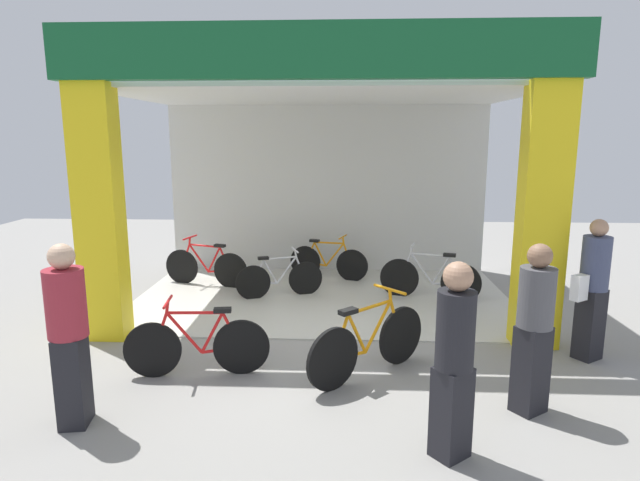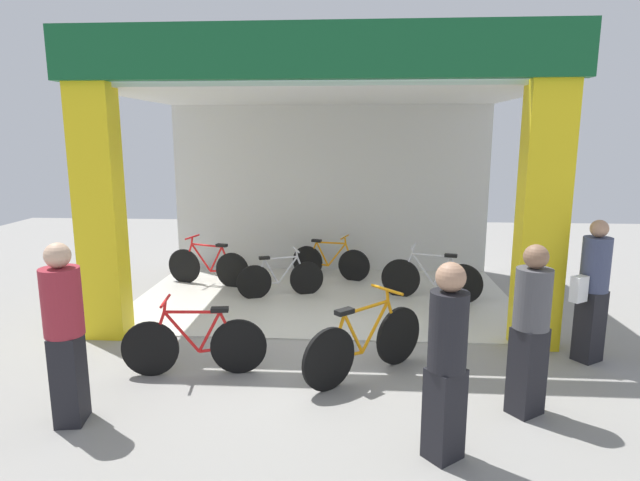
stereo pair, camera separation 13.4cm
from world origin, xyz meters
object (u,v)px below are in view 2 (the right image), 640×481
bicycle_inside_2 (431,279)px  pedestrian_0 (592,290)px  bicycle_inside_3 (330,262)px  bicycle_parked_1 (365,344)px  pedestrian_2 (530,328)px  pedestrian_3 (447,360)px  pedestrian_1 (65,331)px  bicycle_parked_0 (195,345)px  bicycle_inside_1 (208,266)px  bicycle_inside_0 (280,278)px

bicycle_inside_2 → pedestrian_0: pedestrian_0 is taller
bicycle_inside_3 → bicycle_parked_1: 4.11m
pedestrian_2 → pedestrian_3: pedestrian_3 is taller
pedestrian_1 → pedestrian_3: bearing=-5.9°
bicycle_parked_1 → pedestrian_2: size_ratio=0.79×
pedestrian_0 → pedestrian_2: (-1.12, -1.31, -0.01)m
pedestrian_0 → bicycle_parked_0: bearing=-171.5°
bicycle_inside_1 → bicycle_parked_1: bearing=-52.1°
bicycle_inside_0 → pedestrian_3: bearing=-65.8°
bicycle_parked_0 → bicycle_inside_0: bearing=79.6°
bicycle_parked_1 → pedestrian_2: 1.74m
pedestrian_0 → pedestrian_2: bearing=-130.6°
bicycle_inside_1 → pedestrian_1: pedestrian_1 is taller
pedestrian_0 → bicycle_parked_1: bearing=-167.2°
pedestrian_3 → bicycle_inside_2: bearing=83.4°
bicycle_inside_1 → pedestrian_0: bearing=-28.4°
bicycle_inside_1 → bicycle_parked_1: bicycle_parked_1 is taller
pedestrian_0 → pedestrian_3: pedestrian_0 is taller
bicycle_inside_2 → pedestrian_0: bearing=-56.3°
bicycle_parked_1 → bicycle_inside_1: bearing=127.9°
bicycle_parked_1 → pedestrian_3: pedestrian_3 is taller
bicycle_parked_1 → pedestrian_3: size_ratio=0.79×
bicycle_inside_3 → bicycle_inside_1: bearing=-165.1°
bicycle_parked_1 → pedestrian_3: bearing=-67.5°
bicycle_inside_2 → pedestrian_3: 4.42m
pedestrian_3 → pedestrian_1: bearing=174.1°
bicycle_inside_0 → pedestrian_1: (-1.40, -4.03, 0.57)m
bicycle_inside_2 → bicycle_parked_0: size_ratio=0.99×
bicycle_inside_1 → pedestrian_1: 4.67m
bicycle_inside_3 → pedestrian_3: (1.20, -5.56, 0.53)m
pedestrian_3 → bicycle_inside_1: bearing=123.9°
bicycle_parked_0 → bicycle_inside_2: bearing=44.5°
bicycle_parked_1 → pedestrian_0: bearing=12.8°
bicycle_inside_1 → bicycle_inside_0: bearing=-24.0°
pedestrian_1 → pedestrian_2: bearing=5.9°
bicycle_parked_0 → pedestrian_1: bearing=-128.8°
bicycle_inside_0 → bicycle_inside_3: bicycle_inside_3 is taller
bicycle_inside_0 → bicycle_parked_1: bicycle_parked_1 is taller
bicycle_inside_1 → bicycle_parked_0: size_ratio=0.98×
bicycle_inside_0 → bicycle_inside_2: size_ratio=0.88×
pedestrian_1 → pedestrian_0: bearing=17.9°
bicycle_inside_1 → pedestrian_3: bearing=-56.1°
bicycle_parked_1 → pedestrian_1: bearing=-157.4°
bicycle_inside_0 → bicycle_parked_1: size_ratio=1.06×
bicycle_inside_0 → bicycle_inside_3: size_ratio=0.95×
bicycle_inside_1 → bicycle_parked_0: 3.67m
bicycle_inside_0 → bicycle_parked_0: size_ratio=0.87×
bicycle_parked_1 → pedestrian_3: 1.68m
bicycle_inside_1 → pedestrian_0: size_ratio=0.92×
bicycle_parked_0 → bicycle_inside_1: bearing=103.2°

